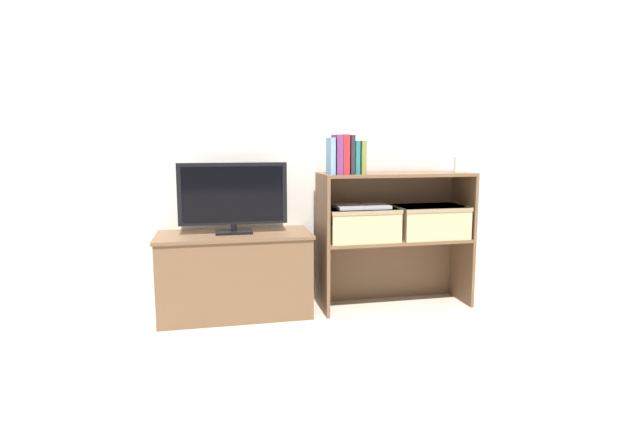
% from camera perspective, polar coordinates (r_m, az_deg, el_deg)
% --- Properties ---
extents(ground_plane, '(16.00, 16.00, 0.00)m').
position_cam_1_polar(ground_plane, '(3.07, 0.69, -11.95)').
color(ground_plane, '#BCB2A3').
extents(wall_back, '(10.00, 0.05, 2.40)m').
position_cam_1_polar(wall_back, '(3.31, -0.99, 10.62)').
color(wall_back, silver).
rests_on(wall_back, ground_plane).
extents(tv_stand, '(0.92, 0.42, 0.51)m').
position_cam_1_polar(tv_stand, '(3.12, -9.69, -6.84)').
color(tv_stand, brown).
rests_on(tv_stand, ground_plane).
extents(tv, '(0.65, 0.14, 0.43)m').
position_cam_1_polar(tv, '(3.03, -9.91, 2.02)').
color(tv, black).
rests_on(tv, tv_stand).
extents(bookshelf_lower_tier, '(0.97, 0.34, 0.45)m').
position_cam_1_polar(bookshelf_lower_tier, '(3.34, 8.07, -5.23)').
color(bookshelf_lower_tier, brown).
rests_on(bookshelf_lower_tier, ground_plane).
extents(bookshelf_upper_tier, '(0.97, 0.34, 0.42)m').
position_cam_1_polar(bookshelf_upper_tier, '(3.27, 8.23, 2.14)').
color(bookshelf_upper_tier, brown).
rests_on(bookshelf_upper_tier, bookshelf_lower_tier).
extents(book_skyblue, '(0.03, 0.13, 0.22)m').
position_cam_1_polar(book_skyblue, '(3.00, 1.24, 6.58)').
color(book_skyblue, '#709ECC').
rests_on(book_skyblue, bookshelf_upper_tier).
extents(book_plum, '(0.04, 0.15, 0.24)m').
position_cam_1_polar(book_plum, '(3.01, 1.97, 6.75)').
color(book_plum, '#6B2D66').
rests_on(book_plum, bookshelf_upper_tier).
extents(book_crimson, '(0.04, 0.14, 0.24)m').
position_cam_1_polar(book_crimson, '(3.02, 2.74, 6.76)').
color(book_crimson, '#B22328').
rests_on(book_crimson, bookshelf_upper_tier).
extents(book_charcoal, '(0.02, 0.14, 0.23)m').
position_cam_1_polar(book_charcoal, '(3.03, 3.46, 6.73)').
color(book_charcoal, '#232328').
rests_on(book_charcoal, bookshelf_upper_tier).
extents(book_teal, '(0.03, 0.12, 0.20)m').
position_cam_1_polar(book_teal, '(3.04, 4.05, 6.41)').
color(book_teal, '#1E7075').
rests_on(book_teal, bookshelf_upper_tier).
extents(book_olive, '(0.03, 0.15, 0.20)m').
position_cam_1_polar(book_olive, '(3.05, 4.69, 6.41)').
color(book_olive, olive).
rests_on(book_olive, bookshelf_upper_tier).
extents(baby_monitor, '(0.05, 0.03, 0.13)m').
position_cam_1_polar(baby_monitor, '(3.37, 15.51, 5.46)').
color(baby_monitor, white).
rests_on(baby_monitor, bookshelf_upper_tier).
extents(storage_basket_left, '(0.44, 0.31, 0.20)m').
position_cam_1_polar(storage_basket_left, '(3.14, 4.68, -1.01)').
color(storage_basket_left, tan).
rests_on(storage_basket_left, bookshelf_lower_tier).
extents(storage_basket_right, '(0.44, 0.31, 0.20)m').
position_cam_1_polar(storage_basket_right, '(3.31, 12.43, -0.72)').
color(storage_basket_right, tan).
rests_on(storage_basket_right, bookshelf_lower_tier).
extents(laptop, '(0.33, 0.22, 0.02)m').
position_cam_1_polar(laptop, '(3.13, 4.71, 0.84)').
color(laptop, '#BCBCC1').
rests_on(laptop, storage_basket_left).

